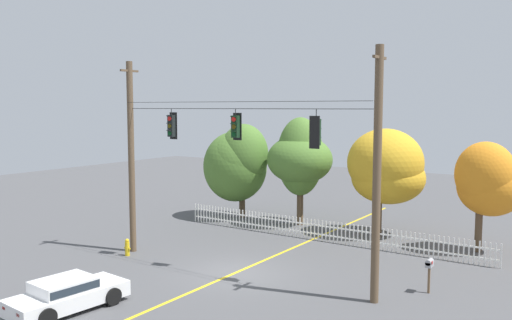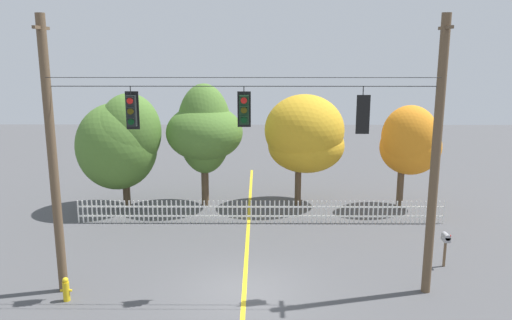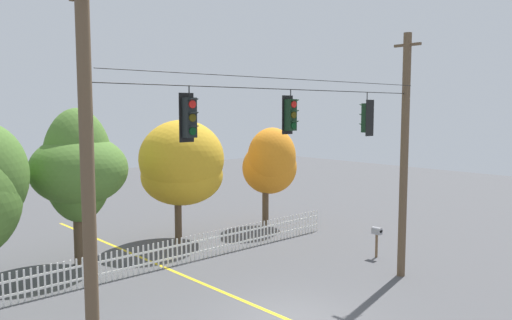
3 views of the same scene
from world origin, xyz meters
name	(u,v)px [view 2 (image 2 of 3)]	position (x,y,z in m)	size (l,w,h in m)	color
ground	(244,291)	(0.00, 0.00, 0.00)	(80.00, 80.00, 0.00)	#4C4C4F
lane_centerline_stripe	(244,291)	(0.00, 0.00, 0.00)	(0.16, 36.00, 0.01)	gold
signal_support_span	(244,158)	(0.00, 0.00, 4.72)	(12.84, 1.10, 9.29)	brown
traffic_signal_westbound_side	(132,111)	(-3.59, 0.01, 6.26)	(0.43, 0.38, 1.40)	black
traffic_signal_southbound_primary	(244,110)	(0.02, 0.01, 6.30)	(0.43, 0.38, 1.32)	black
traffic_signal_eastbound_side	(362,114)	(3.81, -0.01, 6.16)	(0.43, 0.38, 1.51)	black
white_picket_fence	(261,212)	(0.58, 7.01, 0.56)	(17.63, 0.06, 1.12)	white
autumn_maple_near_fence	(120,141)	(-6.61, 9.28, 3.59)	(4.41, 3.91, 6.06)	brown
autumn_maple_mid	(204,131)	(-2.33, 9.74, 4.05)	(3.97, 3.73, 6.51)	brown
autumn_oak_far_east	(305,137)	(2.92, 10.03, 3.71)	(4.22, 4.03, 5.95)	brown
autumn_maple_far_west	(410,143)	(8.26, 9.41, 3.53)	(3.20, 2.93, 5.47)	brown
fire_hydrant	(66,289)	(-5.89, -0.74, 0.41)	(0.38, 0.22, 0.83)	gold
roadside_mailbox	(446,240)	(7.64, 2.08, 1.09)	(0.25, 0.44, 1.34)	brown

